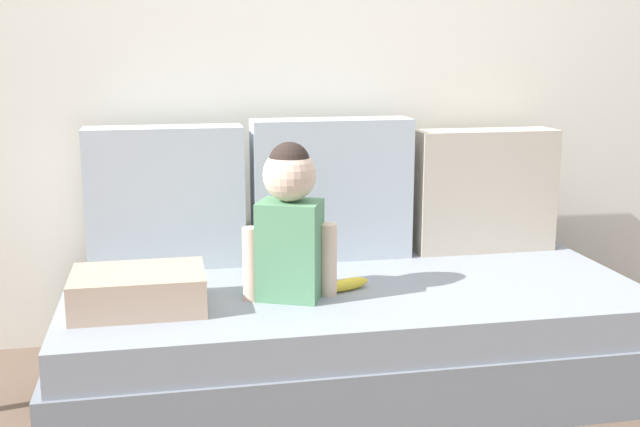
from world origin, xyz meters
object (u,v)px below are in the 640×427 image
throw_pillow_left (166,197)px  toddler (290,220)px  couch (353,334)px  throw_pillow_right (484,190)px  banana (347,284)px  throw_pillow_center (331,189)px  folded_blanket (139,290)px

throw_pillow_left → toddler: size_ratio=1.11×
couch → throw_pillow_right: size_ratio=3.58×
toddler → banana: toddler is taller
throw_pillow_center → folded_blanket: bearing=-146.0°
throw_pillow_left → folded_blanket: throw_pillow_left is taller
couch → throw_pillow_right: (0.61, 0.36, 0.41)m
throw_pillow_right → folded_blanket: bearing=-160.2°
throw_pillow_center → folded_blanket: throw_pillow_center is taller
throw_pillow_center → throw_pillow_right: throw_pillow_center is taller
throw_pillow_right → folded_blanket: 1.41m
folded_blanket → throw_pillow_center: bearing=34.0°
couch → toddler: (-0.23, -0.09, 0.43)m
toddler → folded_blanket: (-0.47, -0.02, -0.19)m
couch → throw_pillow_right: 0.82m
throw_pillow_center → banana: (-0.04, -0.42, -0.24)m
throw_pillow_right → banana: throw_pillow_right is taller
banana → folded_blanket: (-0.67, -0.06, 0.04)m
throw_pillow_right → toddler: (-0.84, -0.45, 0.02)m
banana → toddler: bearing=-170.1°
couch → folded_blanket: 0.75m
toddler → folded_blanket: toddler is taller
throw_pillow_center → folded_blanket: 0.87m
couch → throw_pillow_center: (0.00, 0.36, 0.44)m
throw_pillow_left → banana: size_ratio=3.27×
couch → toddler: toddler is taller
toddler → banana: bearing=9.9°
throw_pillow_right → folded_blanket: size_ratio=1.37×
toddler → folded_blanket: 0.51m
folded_blanket → throw_pillow_right: bearing=19.8°
throw_pillow_center → toddler: 0.51m
throw_pillow_center → toddler: (-0.23, -0.45, -0.01)m
throw_pillow_right → throw_pillow_left: bearing=180.0°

